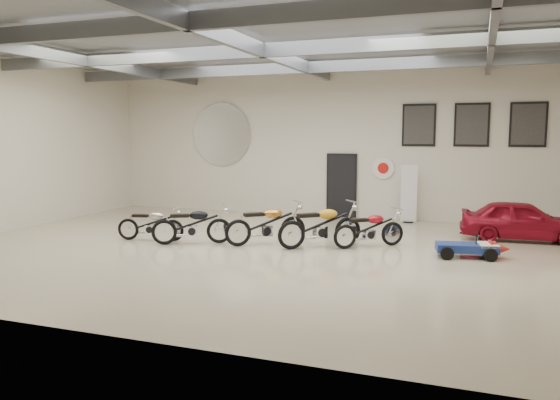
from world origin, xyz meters
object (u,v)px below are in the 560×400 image
(banner_stand, at_px, (409,194))
(motorcycle_black, at_px, (192,224))
(motorcycle_silver, at_px, (150,223))
(motorcycle_yellow, at_px, (320,224))
(go_kart, at_px, (473,245))
(motorcycle_gold, at_px, (266,223))
(vintage_car, at_px, (522,220))
(motorcycle_red, at_px, (369,228))

(banner_stand, xyz_separation_m, motorcycle_black, (-4.81, -5.40, -0.41))
(motorcycle_silver, xyz_separation_m, motorcycle_black, (1.26, -0.03, 0.06))
(motorcycle_silver, relative_size, motorcycle_yellow, 0.80)
(motorcycle_black, relative_size, go_kart, 1.20)
(motorcycle_gold, relative_size, vintage_car, 0.67)
(motorcycle_black, xyz_separation_m, vintage_car, (8.01, 3.46, 0.02))
(motorcycle_gold, xyz_separation_m, vintage_car, (6.20, 2.85, -0.01))
(banner_stand, xyz_separation_m, motorcycle_silver, (-6.07, -5.38, -0.46))
(motorcycle_gold, relative_size, go_kart, 1.28)
(motorcycle_black, xyz_separation_m, go_kart, (6.82, 0.81, -0.22))
(motorcycle_yellow, relative_size, motorcycle_red, 1.18)
(motorcycle_black, relative_size, vintage_car, 0.63)
(motorcycle_silver, xyz_separation_m, motorcycle_red, (5.62, 1.13, 0.03))
(motorcycle_yellow, xyz_separation_m, motorcycle_red, (1.15, 0.41, -0.09))
(banner_stand, bearing_deg, vintage_car, -40.49)
(motorcycle_gold, xyz_separation_m, motorcycle_yellow, (1.40, 0.14, 0.03))
(banner_stand, height_order, motorcycle_silver, banner_stand)
(motorcycle_silver, distance_m, motorcycle_yellow, 4.52)
(motorcycle_black, xyz_separation_m, motorcycle_gold, (1.81, 0.61, 0.03))
(motorcycle_black, distance_m, motorcycle_yellow, 3.30)
(motorcycle_silver, bearing_deg, vintage_car, 8.34)
(motorcycle_gold, distance_m, motorcycle_red, 2.61)
(motorcycle_red, distance_m, go_kart, 2.49)
(motorcycle_black, relative_size, motorcycle_red, 1.06)
(motorcycle_silver, height_order, go_kart, motorcycle_silver)
(banner_stand, distance_m, vintage_car, 3.77)
(banner_stand, bearing_deg, motorcycle_gold, -131.23)
(motorcycle_silver, distance_m, motorcycle_red, 5.73)
(motorcycle_gold, height_order, motorcycle_yellow, motorcycle_yellow)
(motorcycle_yellow, bearing_deg, motorcycle_red, -21.70)
(motorcycle_black, distance_m, motorcycle_red, 4.51)
(motorcycle_black, bearing_deg, motorcycle_silver, 150.83)
(motorcycle_gold, bearing_deg, motorcycle_black, 158.32)
(go_kart, height_order, vintage_car, vintage_car)
(go_kart, bearing_deg, motorcycle_gold, 171.51)
(banner_stand, xyz_separation_m, vintage_car, (3.20, -1.95, -0.39))
(motorcycle_gold, relative_size, motorcycle_red, 1.13)
(motorcycle_yellow, distance_m, vintage_car, 5.51)
(motorcycle_yellow, bearing_deg, banner_stand, 29.71)
(motorcycle_yellow, xyz_separation_m, vintage_car, (4.80, 2.71, -0.04))
(motorcycle_black, height_order, go_kart, motorcycle_black)
(motorcycle_black, height_order, vintage_car, vintage_car)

